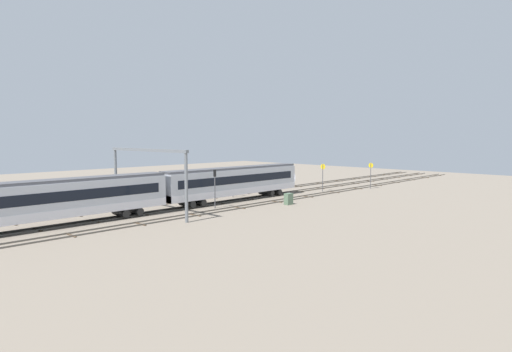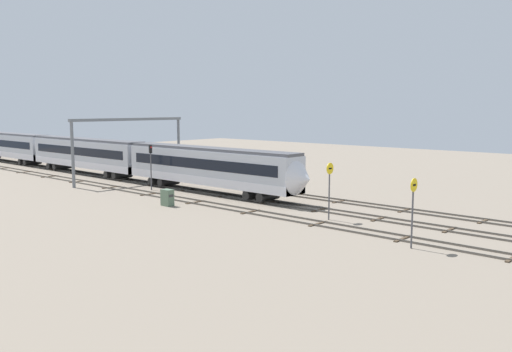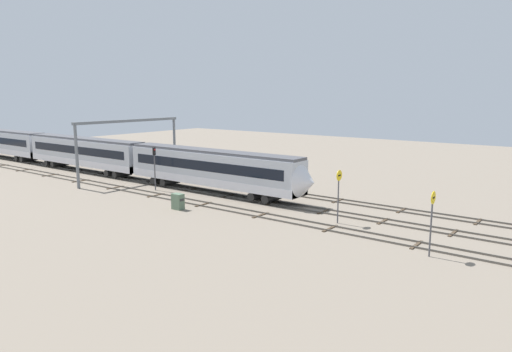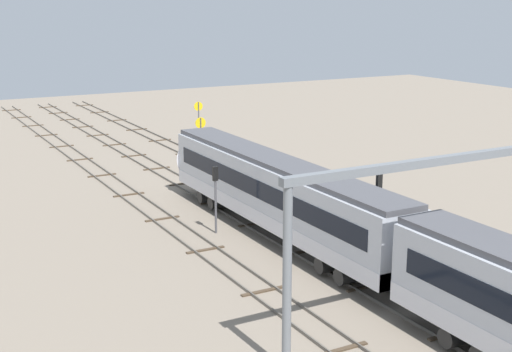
# 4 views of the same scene
# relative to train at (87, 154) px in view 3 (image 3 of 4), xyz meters

# --- Properties ---
(ground_plane) EXTENTS (147.58, 147.58, 0.00)m
(ground_plane) POSITION_rel_train_xyz_m (23.99, 0.00, -2.66)
(ground_plane) COLOR gray
(track_near_foreground) EXTENTS (131.58, 2.40, 0.16)m
(track_near_foreground) POSITION_rel_train_xyz_m (23.99, -4.92, -2.59)
(track_near_foreground) COLOR #59544C
(track_near_foreground) RESTS_ON ground
(track_with_train) EXTENTS (131.58, 2.40, 0.16)m
(track_with_train) POSITION_rel_train_xyz_m (23.99, 0.00, -2.59)
(track_with_train) COLOR #59544C
(track_with_train) RESTS_ON ground
(track_middle) EXTENTS (131.58, 2.40, 0.16)m
(track_middle) POSITION_rel_train_xyz_m (23.99, 4.92, -2.59)
(track_middle) COLOR #59544C
(track_middle) RESTS_ON ground
(train) EXTENTS (75.20, 3.24, 4.80)m
(train) POSITION_rel_train_xyz_m (0.00, 0.00, 0.00)
(train) COLOR #B7BCC6
(train) RESTS_ON ground
(overhead_gantry) EXTENTS (0.40, 16.30, 7.91)m
(overhead_gantry) POSITION_rel_train_xyz_m (9.80, 0.06, 3.25)
(overhead_gantry) COLOR slate
(overhead_gantry) RESTS_ON ground
(speed_sign_near_foreground) EXTENTS (0.14, 0.90, 4.67)m
(speed_sign_near_foreground) POSITION_rel_train_xyz_m (51.14, -6.86, 0.38)
(speed_sign_near_foreground) COLOR #4C4C51
(speed_sign_near_foreground) RESTS_ON ground
(speed_sign_mid_trackside) EXTENTS (0.14, 0.93, 4.74)m
(speed_sign_mid_trackside) POSITION_rel_train_xyz_m (41.94, -2.95, 0.45)
(speed_sign_mid_trackside) COLOR #4C4C51
(speed_sign_mid_trackside) RESTS_ON ground
(signal_light_trackside_approach) EXTENTS (0.31, 0.32, 5.07)m
(signal_light_trackside_approach) POSITION_rel_train_xyz_m (17.97, -2.91, 0.63)
(signal_light_trackside_approach) COLOR #4C4C51
(signal_light_trackside_approach) RESTS_ON ground
(signal_light_trackside_departure) EXTENTS (0.31, 0.32, 4.32)m
(signal_light_trackside_departure) POSITION_rel_train_xyz_m (26.60, 2.98, 0.18)
(signal_light_trackside_departure) COLOR #4C4C51
(signal_light_trackside_departure) RESTS_ON ground
(relay_cabinet) EXTENTS (1.15, 0.77, 1.56)m
(relay_cabinet) POSITION_rel_train_xyz_m (27.00, -7.87, -1.88)
(relay_cabinet) COLOR #597259
(relay_cabinet) RESTS_ON ground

